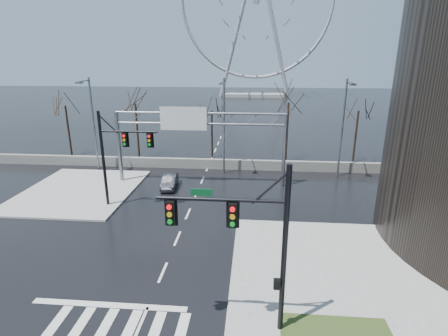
# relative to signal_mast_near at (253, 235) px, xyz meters

# --- Properties ---
(ground) EXTENTS (260.00, 260.00, 0.00)m
(ground) POSITION_rel_signal_mast_near_xyz_m (-5.14, 4.04, -4.87)
(ground) COLOR black
(ground) RESTS_ON ground
(sidewalk_right_ext) EXTENTS (12.00, 10.00, 0.15)m
(sidewalk_right_ext) POSITION_rel_signal_mast_near_xyz_m (4.86, 6.04, -4.80)
(sidewalk_right_ext) COLOR gray
(sidewalk_right_ext) RESTS_ON ground
(sidewalk_far) EXTENTS (10.00, 12.00, 0.15)m
(sidewalk_far) POSITION_rel_signal_mast_near_xyz_m (-16.14, 16.04, -4.80)
(sidewalk_far) COLOR gray
(sidewalk_far) RESTS_ON ground
(barrier_wall) EXTENTS (52.00, 0.50, 1.10)m
(barrier_wall) POSITION_rel_signal_mast_near_xyz_m (-5.14, 24.04, -4.32)
(barrier_wall) COLOR slate
(barrier_wall) RESTS_ON ground
(signal_mast_near) EXTENTS (5.52, 0.41, 8.00)m
(signal_mast_near) POSITION_rel_signal_mast_near_xyz_m (0.00, 0.00, 0.00)
(signal_mast_near) COLOR black
(signal_mast_near) RESTS_ON ground
(signal_mast_far) EXTENTS (4.72, 0.41, 8.00)m
(signal_mast_far) POSITION_rel_signal_mast_near_xyz_m (-11.01, 13.00, -0.04)
(signal_mast_far) COLOR black
(signal_mast_far) RESTS_ON ground
(sign_gantry) EXTENTS (16.36, 0.40, 7.60)m
(sign_gantry) POSITION_rel_signal_mast_near_xyz_m (-5.52, 19.00, 0.31)
(sign_gantry) COLOR slate
(sign_gantry) RESTS_ON ground
(streetlight_left) EXTENTS (0.50, 2.55, 10.00)m
(streetlight_left) POSITION_rel_signal_mast_near_xyz_m (-17.14, 22.20, 1.01)
(streetlight_left) COLOR slate
(streetlight_left) RESTS_ON ground
(streetlight_mid) EXTENTS (0.50, 2.55, 10.00)m
(streetlight_mid) POSITION_rel_signal_mast_near_xyz_m (-3.14, 22.20, 1.01)
(streetlight_mid) COLOR slate
(streetlight_mid) RESTS_ON ground
(streetlight_right) EXTENTS (0.50, 2.55, 10.00)m
(streetlight_right) POSITION_rel_signal_mast_near_xyz_m (8.86, 22.20, 1.01)
(streetlight_right) COLOR slate
(streetlight_right) RESTS_ON ground
(tree_far_left) EXTENTS (3.50, 3.50, 7.00)m
(tree_far_left) POSITION_rel_signal_mast_near_xyz_m (-23.14, 28.04, 0.70)
(tree_far_left) COLOR black
(tree_far_left) RESTS_ON ground
(tree_left) EXTENTS (3.75, 3.75, 7.50)m
(tree_left) POSITION_rel_signal_mast_near_xyz_m (-14.14, 27.54, 1.10)
(tree_left) COLOR black
(tree_left) RESTS_ON ground
(tree_center) EXTENTS (3.25, 3.25, 6.50)m
(tree_center) POSITION_rel_signal_mast_near_xyz_m (-5.14, 28.54, 0.30)
(tree_center) COLOR black
(tree_center) RESTS_ON ground
(tree_right) EXTENTS (3.90, 3.90, 7.80)m
(tree_right) POSITION_rel_signal_mast_near_xyz_m (3.86, 27.54, 1.34)
(tree_right) COLOR black
(tree_right) RESTS_ON ground
(tree_far_right) EXTENTS (3.40, 3.40, 6.80)m
(tree_far_right) POSITION_rel_signal_mast_near_xyz_m (11.86, 28.04, 0.54)
(tree_far_right) COLOR black
(tree_far_right) RESTS_ON ground
(ferris_wheel) EXTENTS (45.00, 6.00, 50.91)m
(ferris_wheel) POSITION_rel_signal_mast_near_xyz_m (-0.14, 99.04, 21.26)
(ferris_wheel) COLOR gray
(ferris_wheel) RESTS_ON ground
(car) EXTENTS (1.61, 3.81, 1.22)m
(car) POSITION_rel_signal_mast_near_xyz_m (-7.99, 17.79, -4.26)
(car) COLOR black
(car) RESTS_ON ground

